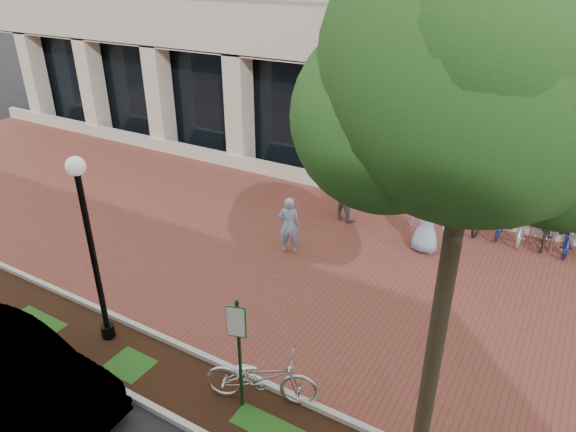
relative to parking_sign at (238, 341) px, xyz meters
The scene contains 15 objects.
ground 5.42m from the parking_sign, 101.83° to the left, with size 120.00×120.00×0.00m, color black.
brick_plaza 5.42m from the parking_sign, 101.83° to the left, with size 40.00×9.00×0.01m, color brown.
planting_strip 1.82m from the parking_sign, behind, with size 40.00×1.50×0.01m, color black.
curb_plaza_side 1.87m from the parking_sign, 150.60° to the left, with size 40.00×0.12×0.12m, color #BBBAB0.
curb_street_side 1.99m from the parking_sign, 139.97° to the right, with size 40.00×0.12×0.12m, color #BBBAB0.
parking_sign is the anchor object (origin of this frame).
lamppost 3.63m from the parking_sign, behind, with size 0.36×0.36×4.07m.
street_tree 5.62m from the parking_sign, ahead, with size 3.84×3.20×7.89m.
locked_bicycle 1.01m from the parking_sign, 53.31° to the left, with size 0.72×2.06×1.08m, color silver.
pedestrian_left 5.59m from the parking_sign, 111.67° to the left, with size 0.59×0.39×1.61m, color #89AACC.
pedestrian_mid 7.92m from the parking_sign, 101.56° to the left, with size 0.82×0.64×1.69m, color slate.
pedestrian_right 7.19m from the parking_sign, 80.85° to the left, with size 0.95×0.62×1.95m, color #8FA6D5.
bollard 9.84m from the parking_sign, 64.91° to the left, with size 0.12×0.12×1.02m.
bike_rack_cluster 9.93m from the parking_sign, 68.46° to the left, with size 3.58×1.98×1.11m.
sedan_near_curb 4.15m from the parking_sign, 150.71° to the right, with size 1.49×4.28×1.41m, color #ACABB0.
Camera 1 is at (5.21, -10.48, 7.20)m, focal length 32.00 mm.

